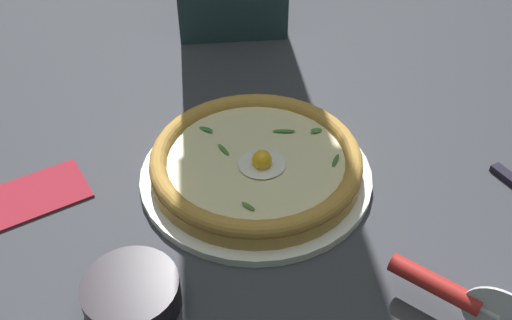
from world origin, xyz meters
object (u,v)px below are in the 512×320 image
(pizza_cutter, at_px, (453,293))
(folded_napkin, at_px, (34,194))
(pizza, at_px, (256,161))
(side_bowl, at_px, (132,294))

(pizza_cutter, distance_m, folded_napkin, 0.55)
(pizza, relative_size, pizza_cutter, 2.03)
(pizza_cutter, relative_size, folded_napkin, 1.05)
(pizza, xyz_separation_m, folded_napkin, (-0.30, 0.08, -0.03))
(side_bowl, height_order, pizza_cutter, pizza_cutter)
(side_bowl, bearing_deg, pizza_cutter, -24.27)
(pizza_cutter, bearing_deg, side_bowl, 155.73)
(side_bowl, bearing_deg, folded_napkin, 111.55)
(folded_napkin, bearing_deg, pizza, -14.53)
(pizza, height_order, side_bowl, pizza)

